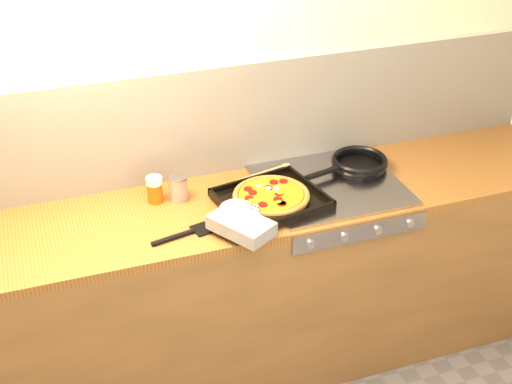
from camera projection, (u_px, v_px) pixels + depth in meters
name	position (u px, v px, depth m)	size (l,w,h in m)	color
room_shell	(211.00, 122.00, 3.10)	(3.20, 3.20, 3.20)	white
counter_run	(234.00, 289.00, 3.22)	(3.20, 0.62, 0.90)	brown
stovetop	(330.00, 185.00, 3.12)	(0.60, 0.56, 0.02)	#A1A1A7
pizza_on_tray	(262.00, 204.00, 2.91)	(0.55, 0.55, 0.07)	black
frying_pan	(358.00, 163.00, 3.22)	(0.44, 0.31, 0.04)	black
tomato_can	(179.00, 188.00, 3.00)	(0.08, 0.08, 0.11)	#AE170E
juice_glass	(155.00, 189.00, 2.98)	(0.08, 0.08, 0.11)	#D84E0C
wooden_spoon	(269.00, 171.00, 3.22)	(0.30, 0.10, 0.02)	#B2814B
black_spatula	(187.00, 234.00, 2.79)	(0.29, 0.11, 0.02)	black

